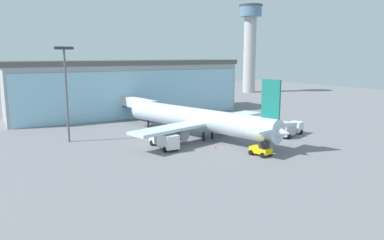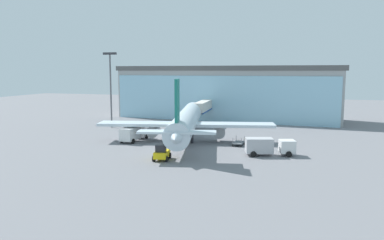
{
  "view_description": "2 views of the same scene",
  "coord_description": "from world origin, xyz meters",
  "px_view_note": "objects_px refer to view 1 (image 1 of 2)",
  "views": [
    {
      "loc": [
        -38.33,
        -48.26,
        15.32
      ],
      "look_at": [
        -2.13,
        7.43,
        3.62
      ],
      "focal_mm": 35.0,
      "sensor_mm": 36.0,
      "label": 1
    },
    {
      "loc": [
        20.31,
        -56.06,
        12.71
      ],
      "look_at": [
        0.6,
        7.78,
        3.82
      ],
      "focal_mm": 35.0,
      "sensor_mm": 36.0,
      "label": 2
    }
  ],
  "objects_px": {
    "safety_cone_nose": "(215,147)",
    "pushback_tug": "(261,149)",
    "safety_cone_wingtip": "(257,128)",
    "fuel_truck": "(290,128)",
    "jet_bridge": "(136,104)",
    "catering_truck": "(165,140)",
    "control_tower": "(250,41)",
    "airplane": "(199,119)",
    "apron_light_mast": "(66,85)",
    "baggage_cart": "(246,131)"
  },
  "relations": [
    {
      "from": "control_tower",
      "to": "safety_cone_nose",
      "type": "xyz_separation_m",
      "value": [
        -66.81,
        -67.2,
        -20.44
      ]
    },
    {
      "from": "safety_cone_wingtip",
      "to": "fuel_truck",
      "type": "bearing_deg",
      "value": -85.45
    },
    {
      "from": "jet_bridge",
      "to": "baggage_cart",
      "type": "bearing_deg",
      "value": -156.37
    },
    {
      "from": "baggage_cart",
      "to": "pushback_tug",
      "type": "height_order",
      "value": "pushback_tug"
    },
    {
      "from": "apron_light_mast",
      "to": "fuel_truck",
      "type": "relative_size",
      "value": 2.18
    },
    {
      "from": "catering_truck",
      "to": "safety_cone_wingtip",
      "type": "distance_m",
      "value": 24.05
    },
    {
      "from": "control_tower",
      "to": "baggage_cart",
      "type": "distance_m",
      "value": 84.63
    },
    {
      "from": "safety_cone_nose",
      "to": "apron_light_mast",
      "type": "bearing_deg",
      "value": 136.54
    },
    {
      "from": "catering_truck",
      "to": "safety_cone_nose",
      "type": "xyz_separation_m",
      "value": [
        6.97,
        -4.6,
        -1.19
      ]
    },
    {
      "from": "safety_cone_nose",
      "to": "pushback_tug",
      "type": "bearing_deg",
      "value": -66.5
    },
    {
      "from": "fuel_truck",
      "to": "pushback_tug",
      "type": "bearing_deg",
      "value": -169.52
    },
    {
      "from": "control_tower",
      "to": "apron_light_mast",
      "type": "relative_size",
      "value": 2.08
    },
    {
      "from": "fuel_truck",
      "to": "safety_cone_wingtip",
      "type": "distance_m",
      "value": 8.3
    },
    {
      "from": "control_tower",
      "to": "safety_cone_wingtip",
      "type": "xyz_separation_m",
      "value": [
        -50.01,
        -59.1,
        -20.44
      ]
    },
    {
      "from": "jet_bridge",
      "to": "catering_truck",
      "type": "xyz_separation_m",
      "value": [
        -6.35,
        -24.94,
        -2.68
      ]
    },
    {
      "from": "jet_bridge",
      "to": "control_tower",
      "type": "distance_m",
      "value": 78.99
    },
    {
      "from": "fuel_truck",
      "to": "safety_cone_nose",
      "type": "xyz_separation_m",
      "value": [
        -17.45,
        0.08,
        -1.19
      ]
    },
    {
      "from": "control_tower",
      "to": "airplane",
      "type": "bearing_deg",
      "value": -137.42
    },
    {
      "from": "jet_bridge",
      "to": "baggage_cart",
      "type": "relative_size",
      "value": 5.18
    },
    {
      "from": "safety_cone_nose",
      "to": "airplane",
      "type": "bearing_deg",
      "value": 75.17
    },
    {
      "from": "fuel_truck",
      "to": "pushback_tug",
      "type": "xyz_separation_m",
      "value": [
        -14.21,
        -7.36,
        -0.49
      ]
    },
    {
      "from": "baggage_cart",
      "to": "pushback_tug",
      "type": "xyz_separation_m",
      "value": [
        -8.67,
        -13.5,
        0.47
      ]
    },
    {
      "from": "control_tower",
      "to": "safety_cone_wingtip",
      "type": "relative_size",
      "value": 62.85
    },
    {
      "from": "apron_light_mast",
      "to": "fuel_truck",
      "type": "distance_m",
      "value": 41.47
    },
    {
      "from": "baggage_cart",
      "to": "safety_cone_wingtip",
      "type": "xyz_separation_m",
      "value": [
        4.89,
        2.05,
        -0.23
      ]
    },
    {
      "from": "airplane",
      "to": "jet_bridge",
      "type": "bearing_deg",
      "value": -6.16
    },
    {
      "from": "catering_truck",
      "to": "baggage_cart",
      "type": "distance_m",
      "value": 18.95
    },
    {
      "from": "catering_truck",
      "to": "fuel_truck",
      "type": "xyz_separation_m",
      "value": [
        24.41,
        -4.68,
        0.0
      ]
    },
    {
      "from": "catering_truck",
      "to": "fuel_truck",
      "type": "relative_size",
      "value": 0.97
    },
    {
      "from": "fuel_truck",
      "to": "baggage_cart",
      "type": "xyz_separation_m",
      "value": [
        -5.54,
        6.14,
        -0.97
      ]
    },
    {
      "from": "fuel_truck",
      "to": "apron_light_mast",
      "type": "bearing_deg",
      "value": 136.74
    },
    {
      "from": "airplane",
      "to": "pushback_tug",
      "type": "height_order",
      "value": "airplane"
    },
    {
      "from": "apron_light_mast",
      "to": "catering_truck",
      "type": "relative_size",
      "value": 2.24
    },
    {
      "from": "jet_bridge",
      "to": "control_tower",
      "type": "height_order",
      "value": "control_tower"
    },
    {
      "from": "apron_light_mast",
      "to": "pushback_tug",
      "type": "xyz_separation_m",
      "value": [
        22.16,
        -25.37,
        -9.03
      ]
    },
    {
      "from": "apron_light_mast",
      "to": "control_tower",
      "type": "bearing_deg",
      "value": 29.89
    },
    {
      "from": "baggage_cart",
      "to": "safety_cone_nose",
      "type": "height_order",
      "value": "baggage_cart"
    },
    {
      "from": "apron_light_mast",
      "to": "baggage_cart",
      "type": "height_order",
      "value": "apron_light_mast"
    },
    {
      "from": "control_tower",
      "to": "safety_cone_nose",
      "type": "bearing_deg",
      "value": -134.83
    },
    {
      "from": "jet_bridge",
      "to": "airplane",
      "type": "bearing_deg",
      "value": -177.52
    },
    {
      "from": "pushback_tug",
      "to": "safety_cone_wingtip",
      "type": "distance_m",
      "value": 20.64
    },
    {
      "from": "catering_truck",
      "to": "safety_cone_wingtip",
      "type": "relative_size",
      "value": 13.48
    },
    {
      "from": "jet_bridge",
      "to": "fuel_truck",
      "type": "distance_m",
      "value": 34.8
    },
    {
      "from": "jet_bridge",
      "to": "control_tower",
      "type": "relative_size",
      "value": 0.43
    },
    {
      "from": "apron_light_mast",
      "to": "airplane",
      "type": "relative_size",
      "value": 0.44
    },
    {
      "from": "fuel_truck",
      "to": "control_tower",
      "type": "bearing_deg",
      "value": 36.83
    },
    {
      "from": "control_tower",
      "to": "fuel_truck",
      "type": "relative_size",
      "value": 4.53
    },
    {
      "from": "control_tower",
      "to": "catering_truck",
      "type": "height_order",
      "value": "control_tower"
    },
    {
      "from": "apron_light_mast",
      "to": "safety_cone_wingtip",
      "type": "bearing_deg",
      "value": -15.38
    },
    {
      "from": "control_tower",
      "to": "baggage_cart",
      "type": "bearing_deg",
      "value": -131.92
    }
  ]
}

